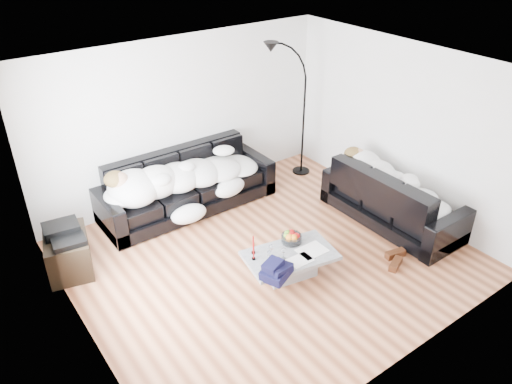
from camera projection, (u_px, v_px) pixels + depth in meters
ground at (269, 257)px, 6.89m from camera, size 5.00×5.00×0.00m
wall_back at (183, 119)px, 7.81m from camera, size 5.00×0.02×2.60m
wall_left at (71, 243)px, 4.96m from camera, size 0.02×4.50×2.60m
wall_right at (402, 128)px, 7.50m from camera, size 0.02×4.50×2.60m
ceiling at (272, 72)px, 5.58m from camera, size 5.00×5.00×0.00m
sofa_back at (187, 183)px, 7.79m from camera, size 2.78×0.96×0.91m
sofa_right at (393, 196)px, 7.46m from camera, size 0.92×2.16×0.87m
sleeper_back at (188, 172)px, 7.65m from camera, size 2.35×0.81×0.47m
sleeper_right at (395, 184)px, 7.35m from camera, size 0.78×1.85×0.45m
teal_cushion at (360, 164)px, 7.75m from camera, size 0.42×0.38×0.20m
coffee_table at (290, 264)px, 6.48m from camera, size 1.26×0.88×0.34m
fruit_bowl at (291, 237)px, 6.58m from camera, size 0.33×0.33×0.17m
wine_glass_a at (271, 250)px, 6.32m from camera, size 0.09×0.09×0.17m
wine_glass_b at (269, 256)px, 6.21m from camera, size 0.09×0.09×0.17m
wine_glass_c at (284, 253)px, 6.28m from camera, size 0.08×0.08×0.16m
candle_left at (254, 251)px, 6.23m from camera, size 0.05×0.05×0.26m
candle_right at (253, 245)px, 6.34m from camera, size 0.06×0.06×0.27m
newspaper_a at (312, 250)px, 6.45m from camera, size 0.38×0.29×0.01m
newspaper_b at (300, 260)px, 6.28m from camera, size 0.31×0.23×0.01m
navy_jacket at (275, 265)px, 5.91m from camera, size 0.40×0.34×0.19m
shoes at (395, 259)px, 6.76m from camera, size 0.54×0.44×0.11m
av_cabinet at (68, 253)px, 6.53m from camera, size 0.71×0.88×0.53m
stereo at (63, 232)px, 6.36m from camera, size 0.48×0.39×0.13m
floor_lamp at (304, 116)px, 8.54m from camera, size 0.84×0.57×2.14m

